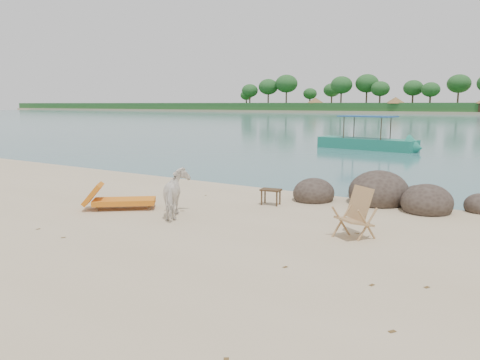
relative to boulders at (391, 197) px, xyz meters
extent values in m
ellipsoid|color=#322721|center=(-2.08, -0.62, -0.03)|extent=(1.19, 1.31, 0.89)
ellipsoid|color=#322721|center=(-0.38, 0.08, 0.06)|extent=(1.69, 1.86, 1.27)
ellipsoid|color=#322721|center=(1.02, -0.32, -0.01)|extent=(1.32, 1.45, 0.99)
ellipsoid|color=#322721|center=(-1.18, 1.08, -0.09)|extent=(0.86, 0.94, 0.64)
ellipsoid|color=#322721|center=(0.42, 1.28, -0.11)|extent=(0.75, 0.83, 0.56)
imported|color=white|center=(-4.11, -4.36, 0.36)|extent=(1.36, 1.51, 1.19)
plane|color=brown|center=(2.09, -7.49, -0.23)|extent=(0.14, 0.14, 0.00)
plane|color=brown|center=(-5.97, -7.00, -0.23)|extent=(0.11, 0.11, 0.00)
plane|color=brown|center=(1.41, -6.14, -0.23)|extent=(0.13, 0.13, 0.00)
plane|color=brown|center=(-0.11, -6.16, -0.23)|extent=(0.12, 0.12, 0.00)
plane|color=brown|center=(-5.17, -1.80, -0.23)|extent=(0.14, 0.14, 0.00)
plane|color=brown|center=(0.20, -3.39, -0.23)|extent=(0.10, 0.10, 0.00)
plane|color=brown|center=(-4.83, -3.99, -0.23)|extent=(0.12, 0.12, 0.00)
plane|color=brown|center=(2.15, -5.76, -0.23)|extent=(0.13, 0.13, 0.00)
plane|color=brown|center=(-4.40, -3.82, -0.23)|extent=(0.14, 0.14, 0.00)
plane|color=brown|center=(-4.90, -7.12, -0.23)|extent=(0.12, 0.12, 0.00)
camera|label=1|loc=(3.48, -13.09, 2.60)|focal=35.00mm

